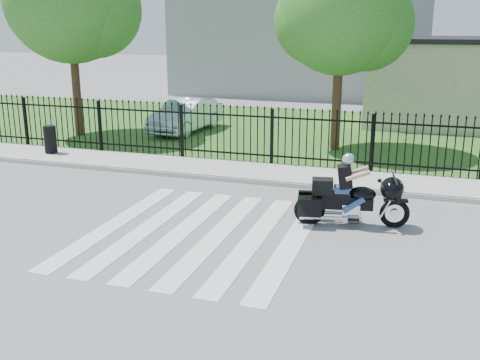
% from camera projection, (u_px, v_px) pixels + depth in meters
% --- Properties ---
extents(ground, '(120.00, 120.00, 0.00)m').
position_uv_depth(ground, '(199.00, 233.00, 11.92)').
color(ground, slate).
rests_on(ground, ground).
extents(crosswalk, '(5.00, 5.50, 0.01)m').
position_uv_depth(crosswalk, '(199.00, 233.00, 11.92)').
color(crosswalk, silver).
rests_on(crosswalk, ground).
extents(sidewalk, '(40.00, 2.00, 0.12)m').
position_uv_depth(sidewalk, '(263.00, 173.00, 16.48)').
color(sidewalk, '#ADAAA3').
rests_on(sidewalk, ground).
extents(curb, '(40.00, 0.12, 0.12)m').
position_uv_depth(curb, '(253.00, 182.00, 15.57)').
color(curb, '#ADAAA3').
rests_on(curb, ground).
extents(grass_strip, '(40.00, 12.00, 0.02)m').
position_uv_depth(grass_strip, '(309.00, 132.00, 22.91)').
color(grass_strip, '#285B1F').
rests_on(grass_strip, ground).
extents(iron_fence, '(26.00, 0.04, 1.80)m').
position_uv_depth(iron_fence, '(272.00, 138.00, 17.17)').
color(iron_fence, black).
rests_on(iron_fence, ground).
extents(tree_mid, '(4.20, 4.20, 6.78)m').
position_uv_depth(tree_mid, '(341.00, 11.00, 18.45)').
color(tree_mid, '#382316').
rests_on(tree_mid, ground).
extents(motorcycle_rider, '(2.50, 1.11, 1.66)m').
position_uv_depth(motorcycle_rider, '(349.00, 196.00, 12.23)').
color(motorcycle_rider, black).
rests_on(motorcycle_rider, ground).
extents(parked_car, '(1.82, 4.19, 1.34)m').
position_uv_depth(parked_car, '(186.00, 115.00, 22.75)').
color(parked_car, silver).
rests_on(parked_car, grass_strip).
extents(litter_bin, '(0.41, 0.41, 0.91)m').
position_uv_depth(litter_bin, '(50.00, 139.00, 18.60)').
color(litter_bin, black).
rests_on(litter_bin, sidewalk).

